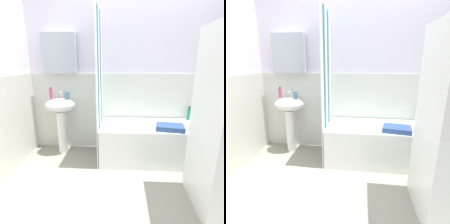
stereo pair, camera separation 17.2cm
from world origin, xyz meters
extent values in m
cube|color=#9F9887|center=(0.00, 0.00, -0.02)|extent=(4.80, 5.60, 0.04)
cube|color=white|center=(0.00, 1.27, 1.20)|extent=(3.60, 0.05, 2.40)
cube|color=silver|center=(0.00, 1.24, 0.60)|extent=(3.60, 0.02, 1.20)
cube|color=silver|center=(-1.05, 1.18, 1.48)|extent=(0.48, 0.12, 0.56)
cylinder|color=white|center=(-1.05, 1.03, 0.33)|extent=(0.14, 0.14, 0.65)
ellipsoid|color=white|center=(-1.05, 1.03, 0.75)|extent=(0.44, 0.34, 0.20)
cylinder|color=silver|center=(-1.05, 1.13, 0.88)|extent=(0.03, 0.03, 0.05)
cylinder|color=silver|center=(-1.05, 1.08, 0.93)|extent=(0.02, 0.10, 0.02)
sphere|color=silver|center=(-1.05, 1.13, 0.96)|extent=(0.03, 0.03, 0.03)
cylinder|color=#C04B70|center=(-1.17, 1.03, 0.92)|extent=(0.05, 0.05, 0.14)
sphere|color=black|center=(-1.17, 1.03, 1.00)|extent=(0.02, 0.02, 0.02)
cylinder|color=teal|center=(-0.93, 1.02, 0.90)|extent=(0.06, 0.06, 0.10)
cube|color=white|center=(0.37, 0.89, 0.26)|extent=(1.60, 0.65, 0.52)
cube|color=white|center=(-0.45, 0.63, 1.00)|extent=(0.01, 0.13, 2.00)
cube|color=#2D6D85|center=(-0.45, 0.76, 1.00)|extent=(0.01, 0.13, 2.00)
cube|color=white|center=(-0.45, 0.89, 1.00)|extent=(0.01, 0.13, 2.00)
cube|color=#2F707A|center=(-0.45, 1.02, 1.00)|extent=(0.01, 0.13, 2.00)
cube|color=white|center=(-0.45, 1.15, 1.00)|extent=(0.01, 0.13, 2.00)
cylinder|color=#1F262B|center=(1.07, 1.14, 0.60)|extent=(0.05, 0.05, 0.15)
cylinder|color=#29251D|center=(1.07, 1.14, 0.68)|extent=(0.03, 0.03, 0.02)
cylinder|color=white|center=(0.98, 1.13, 0.61)|extent=(0.06, 0.06, 0.18)
cylinder|color=#2C242A|center=(0.98, 1.13, 0.71)|extent=(0.05, 0.05, 0.02)
cylinder|color=#21815C|center=(0.85, 1.14, 0.61)|extent=(0.04, 0.04, 0.19)
cylinder|color=#242C24|center=(0.85, 1.14, 0.72)|extent=(0.03, 0.03, 0.02)
cube|color=#2F4981|center=(0.48, 0.73, 0.55)|extent=(0.38, 0.29, 0.06)
camera|label=1|loc=(-0.15, -1.52, 1.38)|focal=29.26mm
camera|label=2|loc=(0.03, -1.51, 1.38)|focal=29.26mm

